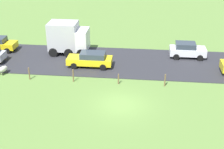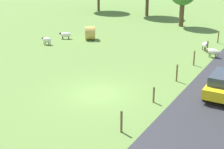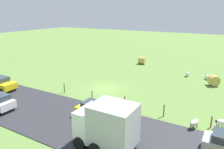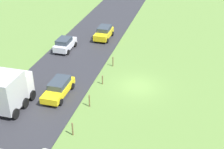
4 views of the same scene
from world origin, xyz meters
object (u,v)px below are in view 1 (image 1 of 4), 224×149
object	(u,v)px
sheep_0	(3,69)
car_4	(91,59)
truck_1	(68,37)
car_0	(187,50)

from	to	relation	value
sheep_0	car_4	distance (m)	8.62
car_4	truck_1	bearing A→B (deg)	42.22
sheep_0	car_4	bearing A→B (deg)	-71.92
car_0	car_4	bearing A→B (deg)	109.52
truck_1	car_0	bearing A→B (deg)	-89.34
sheep_0	car_0	size ratio (longest dim) A/B	0.33
sheep_0	car_4	size ratio (longest dim) A/B	0.28
truck_1	car_0	size ratio (longest dim) A/B	1.12
car_0	car_4	world-z (taller)	car_0
sheep_0	car_0	bearing A→B (deg)	-71.12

